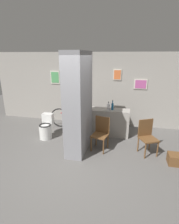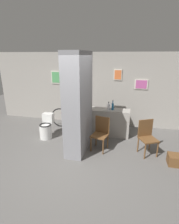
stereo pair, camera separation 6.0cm
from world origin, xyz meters
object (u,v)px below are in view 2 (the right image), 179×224
(toilet, at_px, (46,128))
(bicycle, at_px, (74,118))
(chair_near_pillar, at_px, (101,132))
(chair_by_doorway, at_px, (147,136))
(bottle_tall, at_px, (113,106))

(toilet, xyz_separation_m, bicycle, (0.62, 0.92, 0.04))
(chair_near_pillar, height_order, bicycle, chair_near_pillar)
(toilet, distance_m, chair_by_doorway, 3.01)
(toilet, xyz_separation_m, chair_near_pillar, (1.78, -0.30, 0.18))
(chair_near_pillar, relative_size, bottle_tall, 2.89)
(toilet, relative_size, bicycle, 0.43)
(chair_by_doorway, bearing_deg, bottle_tall, 111.59)
(toilet, height_order, bicycle, bicycle)
(chair_near_pillar, distance_m, chair_by_doorway, 1.21)
(toilet, bearing_deg, bicycle, 55.69)
(bicycle, bearing_deg, bottle_tall, -11.75)
(chair_by_doorway, relative_size, bicycle, 0.52)
(toilet, bearing_deg, chair_near_pillar, -9.65)
(chair_by_doorway, height_order, bicycle, chair_by_doorway)
(chair_by_doorway, relative_size, bottle_tall, 2.89)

